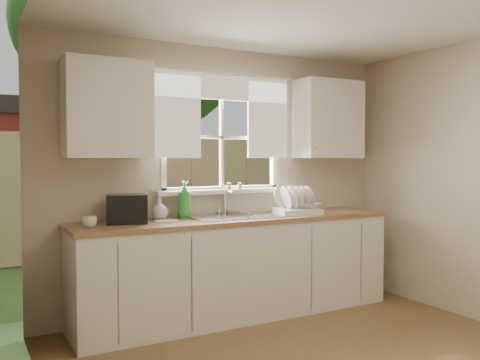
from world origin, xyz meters
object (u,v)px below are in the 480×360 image
soap_bottle_a (185,200)px  dish_rack (297,205)px  cup (89,222)px  black_appliance (127,209)px

soap_bottle_a → dish_rack: bearing=-18.3°
dish_rack → soap_bottle_a: size_ratio=1.37×
dish_rack → cup: bearing=-179.3°
dish_rack → black_appliance: dish_rack is taller
dish_rack → black_appliance: size_ratio=1.40×
soap_bottle_a → black_appliance: (-0.56, -0.09, -0.05)m
soap_bottle_a → black_appliance: size_ratio=1.02×
cup → black_appliance: 0.37m
dish_rack → cup: (-1.97, -0.02, -0.04)m
black_appliance → cup: bearing=-142.6°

